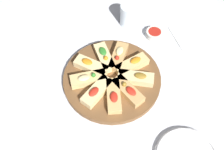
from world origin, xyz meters
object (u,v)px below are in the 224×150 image
(serving_board, at_px, (112,79))
(dipping_bowl, at_px, (154,34))
(water_glass, at_px, (128,15))
(napkin_stack, at_px, (193,35))

(serving_board, distance_m, dipping_bowl, 0.25)
(water_glass, height_order, napkin_stack, water_glass)
(serving_board, relative_size, dipping_bowl, 5.25)
(serving_board, bearing_deg, napkin_stack, -157.54)
(napkin_stack, height_order, dipping_bowl, dipping_bowl)
(water_glass, relative_size, dipping_bowl, 1.39)
(serving_board, bearing_deg, dipping_bowl, -139.65)
(serving_board, relative_size, napkin_stack, 2.22)
(water_glass, xyz_separation_m, dipping_bowl, (-0.08, 0.09, -0.03))
(napkin_stack, bearing_deg, serving_board, 22.46)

